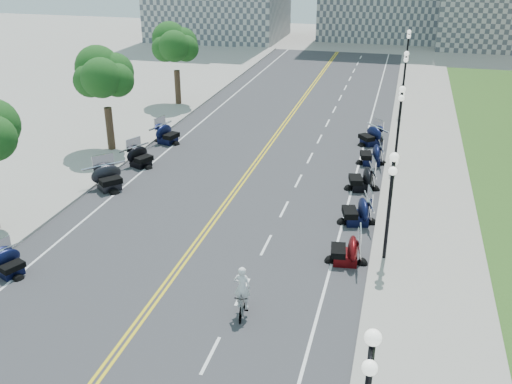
# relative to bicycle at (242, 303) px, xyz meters

# --- Properties ---
(ground) EXTENTS (160.00, 160.00, 0.00)m
(ground) POSITION_rel_bicycle_xyz_m (-3.62, 1.47, -0.53)
(ground) COLOR gray
(road) EXTENTS (16.00, 90.00, 0.01)m
(road) POSITION_rel_bicycle_xyz_m (-3.62, 11.47, -0.52)
(road) COLOR #333335
(road) RESTS_ON ground
(centerline_yellow_a) EXTENTS (0.12, 90.00, 0.00)m
(centerline_yellow_a) POSITION_rel_bicycle_xyz_m (-3.74, 11.47, -0.51)
(centerline_yellow_a) COLOR yellow
(centerline_yellow_a) RESTS_ON road
(centerline_yellow_b) EXTENTS (0.12, 90.00, 0.00)m
(centerline_yellow_b) POSITION_rel_bicycle_xyz_m (-3.50, 11.47, -0.51)
(centerline_yellow_b) COLOR yellow
(centerline_yellow_b) RESTS_ON road
(edge_line_north) EXTENTS (0.12, 90.00, 0.00)m
(edge_line_north) POSITION_rel_bicycle_xyz_m (2.78, 11.47, -0.51)
(edge_line_north) COLOR white
(edge_line_north) RESTS_ON road
(edge_line_south) EXTENTS (0.12, 90.00, 0.00)m
(edge_line_south) POSITION_rel_bicycle_xyz_m (-10.02, 11.47, -0.51)
(edge_line_south) COLOR white
(edge_line_south) RESTS_ON road
(lane_dash_5) EXTENTS (0.12, 2.00, 0.00)m
(lane_dash_5) POSITION_rel_bicycle_xyz_m (-0.42, -2.53, -0.51)
(lane_dash_5) COLOR white
(lane_dash_5) RESTS_ON road
(lane_dash_6) EXTENTS (0.12, 2.00, 0.00)m
(lane_dash_6) POSITION_rel_bicycle_xyz_m (-0.42, 1.47, -0.51)
(lane_dash_6) COLOR white
(lane_dash_6) RESTS_ON road
(lane_dash_7) EXTENTS (0.12, 2.00, 0.00)m
(lane_dash_7) POSITION_rel_bicycle_xyz_m (-0.42, 5.47, -0.51)
(lane_dash_7) COLOR white
(lane_dash_7) RESTS_ON road
(lane_dash_8) EXTENTS (0.12, 2.00, 0.00)m
(lane_dash_8) POSITION_rel_bicycle_xyz_m (-0.42, 9.47, -0.51)
(lane_dash_8) COLOR white
(lane_dash_8) RESTS_ON road
(lane_dash_9) EXTENTS (0.12, 2.00, 0.00)m
(lane_dash_9) POSITION_rel_bicycle_xyz_m (-0.42, 13.47, -0.51)
(lane_dash_9) COLOR white
(lane_dash_9) RESTS_ON road
(lane_dash_10) EXTENTS (0.12, 2.00, 0.00)m
(lane_dash_10) POSITION_rel_bicycle_xyz_m (-0.42, 17.47, -0.51)
(lane_dash_10) COLOR white
(lane_dash_10) RESTS_ON road
(lane_dash_11) EXTENTS (0.12, 2.00, 0.00)m
(lane_dash_11) POSITION_rel_bicycle_xyz_m (-0.42, 21.47, -0.51)
(lane_dash_11) COLOR white
(lane_dash_11) RESTS_ON road
(lane_dash_12) EXTENTS (0.12, 2.00, 0.00)m
(lane_dash_12) POSITION_rel_bicycle_xyz_m (-0.42, 25.47, -0.51)
(lane_dash_12) COLOR white
(lane_dash_12) RESTS_ON road
(lane_dash_13) EXTENTS (0.12, 2.00, 0.00)m
(lane_dash_13) POSITION_rel_bicycle_xyz_m (-0.42, 29.47, -0.51)
(lane_dash_13) COLOR white
(lane_dash_13) RESTS_ON road
(lane_dash_14) EXTENTS (0.12, 2.00, 0.00)m
(lane_dash_14) POSITION_rel_bicycle_xyz_m (-0.42, 33.47, -0.51)
(lane_dash_14) COLOR white
(lane_dash_14) RESTS_ON road
(lane_dash_15) EXTENTS (0.12, 2.00, 0.00)m
(lane_dash_15) POSITION_rel_bicycle_xyz_m (-0.42, 37.47, -0.51)
(lane_dash_15) COLOR white
(lane_dash_15) RESTS_ON road
(lane_dash_16) EXTENTS (0.12, 2.00, 0.00)m
(lane_dash_16) POSITION_rel_bicycle_xyz_m (-0.42, 41.47, -0.51)
(lane_dash_16) COLOR white
(lane_dash_16) RESTS_ON road
(lane_dash_17) EXTENTS (0.12, 2.00, 0.00)m
(lane_dash_17) POSITION_rel_bicycle_xyz_m (-0.42, 45.47, -0.51)
(lane_dash_17) COLOR white
(lane_dash_17) RESTS_ON road
(lane_dash_18) EXTENTS (0.12, 2.00, 0.00)m
(lane_dash_18) POSITION_rel_bicycle_xyz_m (-0.42, 49.47, -0.51)
(lane_dash_18) COLOR white
(lane_dash_18) RESTS_ON road
(lane_dash_19) EXTENTS (0.12, 2.00, 0.00)m
(lane_dash_19) POSITION_rel_bicycle_xyz_m (-0.42, 53.47, -0.51)
(lane_dash_19) COLOR white
(lane_dash_19) RESTS_ON road
(sidewalk_north) EXTENTS (5.00, 90.00, 0.15)m
(sidewalk_north) POSITION_rel_bicycle_xyz_m (6.88, 11.47, -0.45)
(sidewalk_north) COLOR #9E9991
(sidewalk_north) RESTS_ON ground
(sidewalk_south) EXTENTS (5.00, 90.00, 0.15)m
(sidewalk_south) POSITION_rel_bicycle_xyz_m (-14.12, 11.47, -0.45)
(sidewalk_south) COLOR #9E9991
(sidewalk_south) RESTS_ON ground
(street_lamp_2) EXTENTS (0.50, 1.20, 4.90)m
(street_lamp_2) POSITION_rel_bicycle_xyz_m (4.98, 5.47, 2.07)
(street_lamp_2) COLOR black
(street_lamp_2) RESTS_ON sidewalk_north
(street_lamp_3) EXTENTS (0.50, 1.20, 4.90)m
(street_lamp_3) POSITION_rel_bicycle_xyz_m (4.98, 17.47, 2.07)
(street_lamp_3) COLOR black
(street_lamp_3) RESTS_ON sidewalk_north
(street_lamp_4) EXTENTS (0.50, 1.20, 4.90)m
(street_lamp_4) POSITION_rel_bicycle_xyz_m (4.98, 29.47, 2.07)
(street_lamp_4) COLOR black
(street_lamp_4) RESTS_ON sidewalk_north
(street_lamp_5) EXTENTS (0.50, 1.20, 4.90)m
(street_lamp_5) POSITION_rel_bicycle_xyz_m (4.98, 41.47, 2.07)
(street_lamp_5) COLOR black
(street_lamp_5) RESTS_ON sidewalk_north
(tree_3) EXTENTS (4.80, 4.80, 9.20)m
(tree_3) POSITION_rel_bicycle_xyz_m (-13.62, 15.47, 4.22)
(tree_3) COLOR #235619
(tree_3) RESTS_ON sidewalk_south
(tree_4) EXTENTS (4.80, 4.80, 9.20)m
(tree_4) POSITION_rel_bicycle_xyz_m (-13.62, 27.47, 4.22)
(tree_4) COLOR #235619
(tree_4) RESTS_ON sidewalk_south
(motorcycle_n_6) EXTENTS (2.25, 2.25, 1.41)m
(motorcycle_n_6) POSITION_rel_bicycle_xyz_m (3.33, 4.85, 0.18)
(motorcycle_n_6) COLOR #590A0C
(motorcycle_n_6) RESTS_ON road
(motorcycle_n_7) EXTENTS (2.62, 2.62, 1.50)m
(motorcycle_n_7) POSITION_rel_bicycle_xyz_m (3.42, 8.83, 0.22)
(motorcycle_n_7) COLOR black
(motorcycle_n_7) RESTS_ON road
(motorcycle_n_8) EXTENTS (2.58, 2.58, 1.51)m
(motorcycle_n_8) POSITION_rel_bicycle_xyz_m (3.27, 13.15, 0.23)
(motorcycle_n_8) COLOR black
(motorcycle_n_8) RESTS_ON road
(motorcycle_n_9) EXTENTS (2.43, 2.43, 1.47)m
(motorcycle_n_9) POSITION_rel_bicycle_xyz_m (3.50, 17.39, 0.21)
(motorcycle_n_9) COLOR black
(motorcycle_n_9) RESTS_ON road
(motorcycle_n_10) EXTENTS (2.90, 2.90, 1.44)m
(motorcycle_n_10) POSITION_rel_bicycle_xyz_m (3.16, 21.17, 0.19)
(motorcycle_n_10) COLOR black
(motorcycle_n_10) RESTS_ON road
(motorcycle_s_5) EXTENTS (2.32, 2.32, 1.23)m
(motorcycle_s_5) POSITION_rel_bicycle_xyz_m (-10.35, 0.20, 0.09)
(motorcycle_s_5) COLOR black
(motorcycle_s_5) RESTS_ON road
(motorcycle_s_7) EXTENTS (3.13, 3.13, 1.55)m
(motorcycle_s_7) POSITION_rel_bicycle_xyz_m (-10.66, 9.54, 0.25)
(motorcycle_s_7) COLOR black
(motorcycle_s_7) RESTS_ON road
(motorcycle_s_8) EXTENTS (2.67, 2.67, 1.41)m
(motorcycle_s_8) POSITION_rel_bicycle_xyz_m (-10.48, 13.32, 0.18)
(motorcycle_s_8) COLOR black
(motorcycle_s_8) RESTS_ON road
(motorcycle_s_9) EXTENTS (2.57, 2.57, 1.47)m
(motorcycle_s_9) POSITION_rel_bicycle_xyz_m (-10.59, 17.91, 0.21)
(motorcycle_s_9) COLOR black
(motorcycle_s_9) RESTS_ON road
(bicycle) EXTENTS (0.74, 1.80, 1.05)m
(bicycle) POSITION_rel_bicycle_xyz_m (0.00, 0.00, 0.00)
(bicycle) COLOR #A51414
(bicycle) RESTS_ON road
(cyclist_rider) EXTENTS (0.64, 0.42, 1.75)m
(cyclist_rider) POSITION_rel_bicycle_xyz_m (0.00, 0.00, 1.40)
(cyclist_rider) COLOR white
(cyclist_rider) RESTS_ON bicycle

